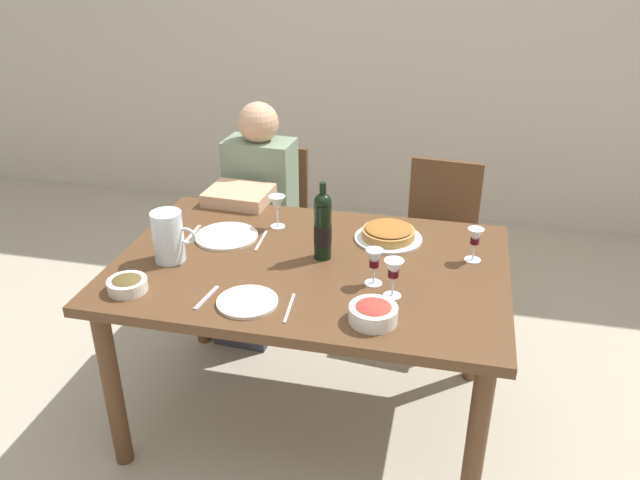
# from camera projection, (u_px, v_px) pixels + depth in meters

# --- Properties ---
(ground_plane) EXTENTS (8.00, 8.00, 0.00)m
(ground_plane) POSITION_uv_depth(u_px,v_px,m) (312.00, 414.00, 2.81)
(ground_plane) COLOR #B2A893
(back_wall) EXTENTS (8.00, 0.10, 2.80)m
(back_wall) POSITION_uv_depth(u_px,v_px,m) (393.00, 12.00, 4.17)
(back_wall) COLOR beige
(back_wall) RESTS_ON ground
(dining_table) EXTENTS (1.50, 1.00, 0.76)m
(dining_table) POSITION_uv_depth(u_px,v_px,m) (311.00, 283.00, 2.51)
(dining_table) COLOR brown
(dining_table) RESTS_ON ground
(wine_bottle) EXTENTS (0.07, 0.07, 0.31)m
(wine_bottle) POSITION_uv_depth(u_px,v_px,m) (323.00, 226.00, 2.45)
(wine_bottle) COLOR black
(wine_bottle) RESTS_ON dining_table
(water_pitcher) EXTENTS (0.17, 0.12, 0.20)m
(water_pitcher) POSITION_uv_depth(u_px,v_px,m) (169.00, 239.00, 2.45)
(water_pitcher) COLOR silver
(water_pitcher) RESTS_ON dining_table
(baked_tart) EXTENTS (0.28, 0.28, 0.06)m
(baked_tart) POSITION_uv_depth(u_px,v_px,m) (388.00, 233.00, 2.63)
(baked_tart) COLOR silver
(baked_tart) RESTS_ON dining_table
(salad_bowl) EXTENTS (0.16, 0.16, 0.07)m
(salad_bowl) POSITION_uv_depth(u_px,v_px,m) (373.00, 312.00, 2.09)
(salad_bowl) COLOR white
(salad_bowl) RESTS_ON dining_table
(olive_bowl) EXTENTS (0.14, 0.14, 0.05)m
(olive_bowl) POSITION_uv_depth(u_px,v_px,m) (127.00, 284.00, 2.27)
(olive_bowl) COLOR silver
(olive_bowl) RESTS_ON dining_table
(wine_glass_left_diner) EXTENTS (0.06, 0.06, 0.14)m
(wine_glass_left_diner) POSITION_uv_depth(u_px,v_px,m) (374.00, 260.00, 2.28)
(wine_glass_left_diner) COLOR silver
(wine_glass_left_diner) RESTS_ON dining_table
(wine_glass_right_diner) EXTENTS (0.06, 0.06, 0.14)m
(wine_glass_right_diner) POSITION_uv_depth(u_px,v_px,m) (475.00, 238.00, 2.44)
(wine_glass_right_diner) COLOR silver
(wine_glass_right_diner) RESTS_ON dining_table
(wine_glass_centre) EXTENTS (0.07, 0.07, 0.14)m
(wine_glass_centre) POSITION_uv_depth(u_px,v_px,m) (277.00, 205.00, 2.71)
(wine_glass_centre) COLOR silver
(wine_glass_centre) RESTS_ON dining_table
(wine_glass_spare) EXTENTS (0.07, 0.07, 0.14)m
(wine_glass_spare) POSITION_uv_depth(u_px,v_px,m) (394.00, 271.00, 2.20)
(wine_glass_spare) COLOR silver
(wine_glass_spare) RESTS_ON dining_table
(dinner_plate_left_setting) EXTENTS (0.26, 0.26, 0.01)m
(dinner_plate_left_setting) POSITION_uv_depth(u_px,v_px,m) (227.00, 236.00, 2.66)
(dinner_plate_left_setting) COLOR silver
(dinner_plate_left_setting) RESTS_ON dining_table
(dinner_plate_right_setting) EXTENTS (0.21, 0.21, 0.01)m
(dinner_plate_right_setting) POSITION_uv_depth(u_px,v_px,m) (247.00, 302.00, 2.21)
(dinner_plate_right_setting) COLOR silver
(dinner_plate_right_setting) RESTS_ON dining_table
(fork_left_setting) EXTENTS (0.02, 0.16, 0.00)m
(fork_left_setting) POSITION_uv_depth(u_px,v_px,m) (193.00, 233.00, 2.69)
(fork_left_setting) COLOR silver
(fork_left_setting) RESTS_ON dining_table
(knife_left_setting) EXTENTS (0.02, 0.18, 0.00)m
(knife_left_setting) POSITION_uv_depth(u_px,v_px,m) (261.00, 241.00, 2.63)
(knife_left_setting) COLOR silver
(knife_left_setting) RESTS_ON dining_table
(knife_right_setting) EXTENTS (0.03, 0.18, 0.00)m
(knife_right_setting) POSITION_uv_depth(u_px,v_px,m) (289.00, 308.00, 2.18)
(knife_right_setting) COLOR silver
(knife_right_setting) RESTS_ON dining_table
(spoon_right_setting) EXTENTS (0.03, 0.16, 0.00)m
(spoon_right_setting) POSITION_uv_depth(u_px,v_px,m) (207.00, 298.00, 2.24)
(spoon_right_setting) COLOR silver
(spoon_right_setting) RESTS_ON dining_table
(chair_left) EXTENTS (0.42, 0.42, 0.87)m
(chair_left) POSITION_uv_depth(u_px,v_px,m) (270.00, 218.00, 3.47)
(chair_left) COLOR brown
(chair_left) RESTS_ON ground
(diner_left) EXTENTS (0.35, 0.52, 1.16)m
(diner_left) POSITION_uv_depth(u_px,v_px,m) (254.00, 215.00, 3.21)
(diner_left) COLOR gray
(diner_left) RESTS_ON ground
(chair_right) EXTENTS (0.44, 0.44, 0.87)m
(chair_right) POSITION_uv_depth(u_px,v_px,m) (439.00, 237.00, 3.26)
(chair_right) COLOR brown
(chair_right) RESTS_ON ground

